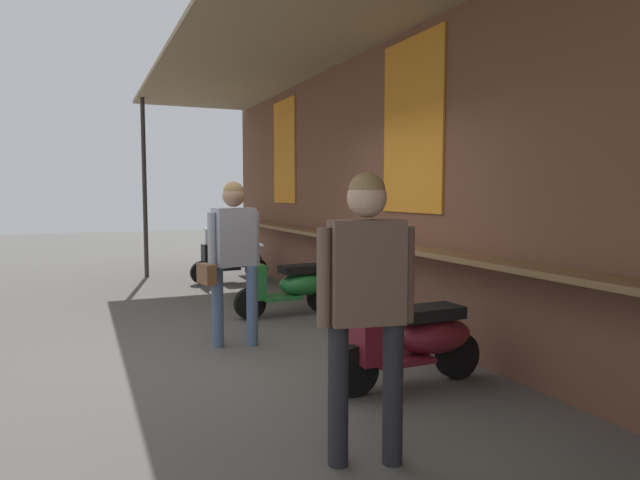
{
  "coord_description": "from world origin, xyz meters",
  "views": [
    {
      "loc": [
        5.26,
        -1.43,
        1.58
      ],
      "look_at": [
        -1.24,
        1.37,
        0.99
      ],
      "focal_mm": 31.43,
      "sensor_mm": 36.0,
      "label": 1
    }
  ],
  "objects_px": {
    "scooter_maroon": "(417,339)",
    "shopper_browsing": "(366,286)",
    "scooter_green": "(293,286)",
    "scooter_black": "(234,260)",
    "shopper_with_handbag": "(233,246)"
  },
  "relations": [
    {
      "from": "scooter_maroon",
      "to": "shopper_browsing",
      "type": "bearing_deg",
      "value": 43.98
    },
    {
      "from": "scooter_maroon",
      "to": "shopper_browsing",
      "type": "height_order",
      "value": "shopper_browsing"
    },
    {
      "from": "scooter_green",
      "to": "scooter_black",
      "type": "bearing_deg",
      "value": -91.95
    },
    {
      "from": "scooter_green",
      "to": "shopper_browsing",
      "type": "distance_m",
      "value": 4.12
    },
    {
      "from": "scooter_green",
      "to": "scooter_maroon",
      "type": "distance_m",
      "value": 2.91
    },
    {
      "from": "scooter_green",
      "to": "scooter_maroon",
      "type": "xyz_separation_m",
      "value": [
        2.91,
        0.0,
        0.0
      ]
    },
    {
      "from": "scooter_green",
      "to": "shopper_with_handbag",
      "type": "xyz_separation_m",
      "value": [
        1.15,
        -1.08,
        0.65
      ]
    },
    {
      "from": "scooter_black",
      "to": "scooter_maroon",
      "type": "bearing_deg",
      "value": 87.19
    },
    {
      "from": "scooter_black",
      "to": "scooter_green",
      "type": "relative_size",
      "value": 1.0
    },
    {
      "from": "scooter_green",
      "to": "shopper_with_handbag",
      "type": "distance_m",
      "value": 1.71
    },
    {
      "from": "shopper_with_handbag",
      "to": "shopper_browsing",
      "type": "xyz_separation_m",
      "value": [
        2.79,
        0.06,
        0.01
      ]
    },
    {
      "from": "shopper_with_handbag",
      "to": "scooter_maroon",
      "type": "bearing_deg",
      "value": 19.15
    },
    {
      "from": "scooter_black",
      "to": "shopper_with_handbag",
      "type": "relative_size",
      "value": 0.82
    },
    {
      "from": "shopper_with_handbag",
      "to": "scooter_green",
      "type": "bearing_deg",
      "value": 124.37
    },
    {
      "from": "scooter_maroon",
      "to": "shopper_with_handbag",
      "type": "bearing_deg",
      "value": -59.68
    }
  ]
}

